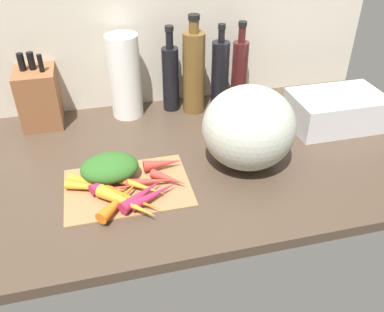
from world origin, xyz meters
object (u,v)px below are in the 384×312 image
at_px(bottle_3, 240,69).
at_px(paper_towel_roll, 125,77).
at_px(carrot_12, 127,203).
at_px(bottle_0, 171,77).
at_px(cutting_board, 128,187).
at_px(carrot_7, 133,200).
at_px(bottle_2, 220,75).
at_px(carrot_2, 116,189).
at_px(carrot_4, 163,163).
at_px(knife_block, 39,97).
at_px(carrot_8, 142,194).
at_px(winter_squash, 249,128).
at_px(carrot_0, 120,200).
at_px(carrot_1, 169,179).
at_px(dish_rack, 336,110).
at_px(bottle_1, 194,72).
at_px(carrot_9, 111,181).
at_px(carrot_10, 96,184).
at_px(carrot_11, 96,188).
at_px(carrot_6, 155,194).
at_px(carrot_5, 152,181).
at_px(carrot_3, 137,185).

bearing_deg(bottle_3, paper_towel_roll, -177.50).
xyz_separation_m(carrot_12, bottle_0, (0.22, 0.51, 0.09)).
bearing_deg(cutting_board, bottle_0, 63.81).
distance_m(carrot_7, bottle_2, 0.60).
xyz_separation_m(carrot_2, bottle_2, (0.40, 0.41, 0.11)).
height_order(carrot_4, knife_block, knife_block).
distance_m(carrot_8, winter_squash, 0.35).
xyz_separation_m(carrot_0, carrot_1, (0.14, 0.06, -0.00)).
bearing_deg(dish_rack, bottle_2, 147.61).
bearing_deg(bottle_2, carrot_12, -128.74).
distance_m(carrot_1, bottle_2, 0.49).
bearing_deg(bottle_2, bottle_1, 179.77).
bearing_deg(carrot_9, carrot_4, 17.01).
height_order(carrot_10, dish_rack, dish_rack).
bearing_deg(carrot_4, carrot_11, -162.59).
bearing_deg(cutting_board, carrot_7, -84.96).
bearing_deg(carrot_12, carrot_8, 32.75).
relative_size(carrot_9, bottle_2, 0.39).
distance_m(carrot_1, carrot_4, 0.07).
bearing_deg(carrot_9, bottle_1, 49.51).
xyz_separation_m(carrot_7, winter_squash, (0.34, 0.11, 0.10)).
relative_size(winter_squash, bottle_2, 0.87).
height_order(carrot_7, paper_towel_roll, paper_towel_roll).
xyz_separation_m(carrot_0, carrot_10, (-0.05, 0.08, -0.00)).
distance_m(carrot_6, carrot_11, 0.16).
relative_size(carrot_8, carrot_10, 0.87).
bearing_deg(carrot_0, carrot_12, -47.22).
relative_size(carrot_7, carrot_10, 1.00).
xyz_separation_m(carrot_4, carrot_6, (-0.05, -0.13, -0.00)).
height_order(knife_block, bottle_2, bottle_2).
bearing_deg(bottle_3, carrot_2, -137.34).
bearing_deg(carrot_9, carrot_6, -37.42).
bearing_deg(carrot_8, carrot_11, 151.25).
distance_m(carrot_0, carrot_4, 0.19).
bearing_deg(carrot_12, carrot_9, 107.33).
bearing_deg(carrot_9, dish_rack, 12.33).
relative_size(carrot_10, bottle_1, 0.48).
relative_size(carrot_4, paper_towel_roll, 0.39).
bearing_deg(paper_towel_roll, cutting_board, -97.04).
bearing_deg(carrot_9, carrot_7, -60.88).
height_order(knife_block, paper_towel_roll, paper_towel_roll).
xyz_separation_m(carrot_5, carrot_7, (-0.06, -0.07, 0.00)).
height_order(carrot_0, carrot_3, carrot_0).
bearing_deg(bottle_0, carrot_9, -121.21).
height_order(carrot_11, carrot_12, carrot_12).
bearing_deg(carrot_7, carrot_9, 119.12).
relative_size(carrot_11, paper_towel_roll, 0.59).
bearing_deg(carrot_2, carrot_5, 5.43).
bearing_deg(carrot_6, winter_squash, 20.24).
bearing_deg(bottle_1, carrot_6, -115.49).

